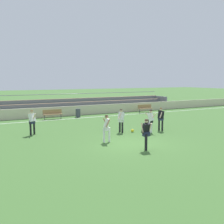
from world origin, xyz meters
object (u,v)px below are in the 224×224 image
Objects in this scene: player_white_challenging at (32,120)px; player_white_pressing_high at (121,118)px; bench_near_wall_gap at (145,108)px; player_dark_overlapping at (161,117)px; bench_far_left at (53,113)px; player_white_on_ball at (151,119)px; trash_bin at (78,113)px; soccer_ball at (132,131)px; bleacher_stand at (65,106)px; player_white_wide_left at (107,126)px; player_dark_trailing_run at (146,131)px.

player_white_pressing_high is at bearing -19.70° from player_white_challenging.
bench_near_wall_gap is 11.50m from player_white_pressing_high.
player_white_pressing_high is 0.98× the size of player_dark_overlapping.
player_dark_overlapping is (5.50, -9.18, 0.46)m from bench_far_left.
player_white_pressing_high is 2.06m from player_white_on_ball.
player_white_pressing_high is at bearing -89.41° from trash_bin.
bench_near_wall_gap is 7.97m from trash_bin.
player_white_on_ball is 1.54m from soccer_ball.
trash_bin is (0.33, -3.25, -0.45)m from bleacher_stand.
bench_near_wall_gap is at bearing -21.70° from bleacher_stand.
bench_far_left is at bearing 107.49° from player_white_pressing_high.
soccer_ball is at bearing -22.09° from player_white_pressing_high.
player_white_challenging is 6.94m from soccer_ball.
player_white_wide_left is (-2.11, -10.54, 0.56)m from trash_bin.
player_white_wide_left reaches higher than bench_near_wall_gap.
bench_near_wall_gap is at bearing 0.00° from bench_far_left.
player_white_pressing_high is 1.00× the size of player_dark_trailing_run.
player_dark_overlapping reaches higher than player_dark_trailing_run.
bench_near_wall_gap is at bearing 24.93° from player_white_challenging.
player_white_on_ball reaches higher than trash_bin.
bleacher_stand is at bearing 95.56° from soccer_ball.
player_white_pressing_high is (0.09, -8.42, 0.57)m from trash_bin.
soccer_ball is at bearing 139.19° from player_white_on_ball.
player_white_challenging is (-7.43, 3.19, 0.04)m from player_white_on_ball.
player_white_wide_left reaches higher than soccer_ball.
bench_far_left is 2.16× the size of trash_bin.
bleacher_stand reaches higher than player_white_on_ball.
player_white_pressing_high is at bearing 146.45° from player_white_on_ball.
player_white_on_ball is (1.72, -1.14, -0.02)m from player_white_pressing_high.
player_white_challenging reaches higher than player_white_wide_left.
trash_bin is 0.51× the size of player_white_on_ball.
player_white_wide_left is (-1.79, -13.79, 0.12)m from bleacher_stand.
player_dark_trailing_run is 7.56× the size of soccer_ball.
player_white_challenging reaches higher than bench_near_wall_gap.
player_dark_overlapping reaches higher than bench_far_left.
player_dark_overlapping is (3.28, -12.48, 0.15)m from bleacher_stand.
soccer_ball is (-0.97, 0.83, -0.86)m from player_white_on_ball.
bench_far_left is at bearing 180.00° from bench_near_wall_gap.
bench_far_left is at bearing 96.70° from player_dark_trailing_run.
bench_far_left is 10.71m from player_dark_overlapping.
player_white_pressing_high reaches higher than player_white_on_ball.
soccer_ball is (-7.13, -8.67, -0.44)m from bench_near_wall_gap.
soccer_ball is at bearing -84.50° from trash_bin.
bench_far_left is 1.06× the size of player_white_challenging.
bench_far_left is 1.10× the size of player_white_on_ball.
player_white_challenging reaches higher than trash_bin.
player_dark_trailing_run reaches higher than bench_far_left.
trash_bin is 0.49× the size of player_white_challenging.
player_dark_overlapping is (2.95, -9.23, 0.59)m from trash_bin.
player_dark_overlapping is at bearing -72.26° from trash_bin.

